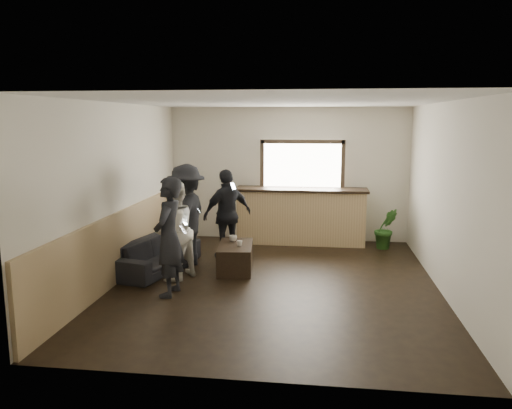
# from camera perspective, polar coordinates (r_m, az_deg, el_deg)

# --- Properties ---
(ground) EXTENTS (5.00, 6.00, 0.01)m
(ground) POSITION_cam_1_polar(r_m,az_deg,el_deg) (7.94, 2.10, -8.97)
(ground) COLOR black
(room_shell) EXTENTS (5.01, 6.01, 2.80)m
(room_shell) POSITION_cam_1_polar(r_m,az_deg,el_deg) (7.71, -3.30, 1.68)
(room_shell) COLOR silver
(room_shell) RESTS_ON ground
(bar_counter) EXTENTS (2.70, 0.68, 2.13)m
(bar_counter) POSITION_cam_1_polar(r_m,az_deg,el_deg) (10.37, 5.16, -0.91)
(bar_counter) COLOR tan
(bar_counter) RESTS_ON ground
(sofa) EXTENTS (1.13, 1.96, 0.54)m
(sofa) POSITION_cam_1_polar(r_m,az_deg,el_deg) (8.72, -11.23, -5.61)
(sofa) COLOR black
(sofa) RESTS_ON ground
(coffee_table) EXTENTS (0.66, 1.06, 0.45)m
(coffee_table) POSITION_cam_1_polar(r_m,az_deg,el_deg) (8.54, -2.36, -6.05)
(coffee_table) COLOR black
(coffee_table) RESTS_ON ground
(cup_a) EXTENTS (0.19, 0.19, 0.10)m
(cup_a) POSITION_cam_1_polar(r_m,az_deg,el_deg) (8.70, -2.64, -3.88)
(cup_a) COLOR silver
(cup_a) RESTS_ON coffee_table
(cup_b) EXTENTS (0.11, 0.11, 0.09)m
(cup_b) POSITION_cam_1_polar(r_m,az_deg,el_deg) (8.38, -1.89, -4.46)
(cup_b) COLOR silver
(cup_b) RESTS_ON coffee_table
(potted_plant) EXTENTS (0.52, 0.46, 0.82)m
(potted_plant) POSITION_cam_1_polar(r_m,az_deg,el_deg) (10.22, 14.61, -2.67)
(potted_plant) COLOR #2D6623
(potted_plant) RESTS_ON ground
(person_a) EXTENTS (0.49, 0.65, 1.74)m
(person_a) POSITION_cam_1_polar(r_m,az_deg,el_deg) (7.31, -9.94, -3.67)
(person_a) COLOR black
(person_a) RESTS_ON ground
(person_b) EXTENTS (0.87, 0.95, 1.59)m
(person_b) POSITION_cam_1_polar(r_m,az_deg,el_deg) (8.03, -9.35, -3.00)
(person_b) COLOR beige
(person_b) RESTS_ON ground
(person_c) EXTENTS (0.74, 1.20, 1.79)m
(person_c) POSITION_cam_1_polar(r_m,az_deg,el_deg) (8.69, -7.93, -1.32)
(person_c) COLOR black
(person_c) RESTS_ON ground
(person_d) EXTENTS (1.00, 0.93, 1.65)m
(person_d) POSITION_cam_1_polar(r_m,az_deg,el_deg) (9.15, -3.28, -1.13)
(person_d) COLOR black
(person_d) RESTS_ON ground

